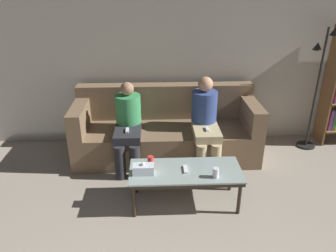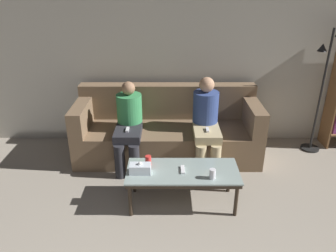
# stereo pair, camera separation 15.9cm
# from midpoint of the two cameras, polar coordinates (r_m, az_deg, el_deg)

# --- Properties ---
(wall_back) EXTENTS (12.00, 0.06, 2.60)m
(wall_back) POSITION_cam_midpoint_polar(r_m,az_deg,el_deg) (4.67, 1.03, 12.46)
(wall_back) COLOR #B7B2A3
(wall_back) RESTS_ON ground_plane
(couch) EXTENTS (2.44, 0.87, 0.93)m
(couch) POSITION_cam_midpoint_polar(r_m,az_deg,el_deg) (4.50, 1.03, -0.97)
(couch) COLOR brown
(couch) RESTS_ON ground_plane
(coffee_table) EXTENTS (1.19, 0.52, 0.42)m
(coffee_table) POSITION_cam_midpoint_polar(r_m,az_deg,el_deg) (3.52, 3.98, -8.30)
(coffee_table) COLOR #8C9E99
(coffee_table) RESTS_ON ground_plane
(cup_near_left) EXTENTS (0.06, 0.06, 0.11)m
(cup_near_left) POSITION_cam_midpoint_polar(r_m,az_deg,el_deg) (3.38, 9.21, -8.25)
(cup_near_left) COLOR silver
(cup_near_left) RESTS_ON coffee_table
(cup_near_right) EXTENTS (0.06, 0.06, 0.11)m
(cup_near_right) POSITION_cam_midpoint_polar(r_m,az_deg,el_deg) (3.55, -2.07, -6.05)
(cup_near_right) COLOR red
(cup_near_right) RESTS_ON coffee_table
(tissue_box) EXTENTS (0.22, 0.12, 0.13)m
(tissue_box) POSITION_cam_midpoint_polar(r_m,az_deg,el_deg) (3.43, -3.43, -7.42)
(tissue_box) COLOR silver
(tissue_box) RESTS_ON coffee_table
(game_remote) EXTENTS (0.04, 0.15, 0.02)m
(game_remote) POSITION_cam_midpoint_polar(r_m,az_deg,el_deg) (3.49, 4.00, -7.59)
(game_remote) COLOR white
(game_remote) RESTS_ON coffee_table
(standing_lamp) EXTENTS (0.31, 0.26, 1.72)m
(standing_lamp) POSITION_cam_midpoint_polar(r_m,az_deg,el_deg) (4.87, 26.63, 7.38)
(standing_lamp) COLOR black
(standing_lamp) RESTS_ON ground_plane
(seated_person_left_end) EXTENTS (0.33, 0.72, 1.08)m
(seated_person_left_end) POSITION_cam_midpoint_polar(r_m,az_deg,el_deg) (4.20, -5.66, 0.60)
(seated_person_left_end) COLOR #28282D
(seated_person_left_end) RESTS_ON ground_plane
(seated_person_mid_left) EXTENTS (0.33, 0.73, 1.14)m
(seated_person_mid_left) POSITION_cam_midpoint_polar(r_m,az_deg,el_deg) (4.21, 7.84, 0.96)
(seated_person_mid_left) COLOR tan
(seated_person_mid_left) RESTS_ON ground_plane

